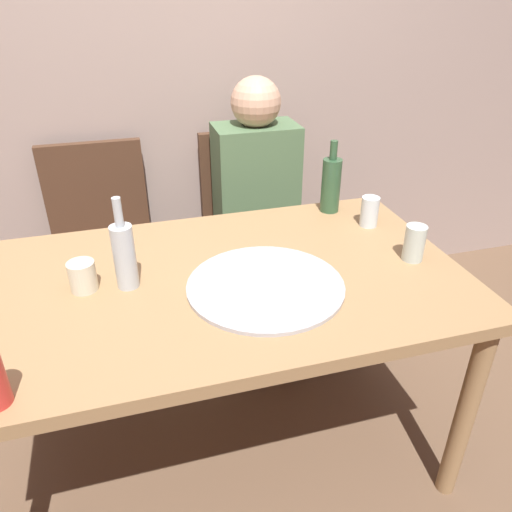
{
  "coord_description": "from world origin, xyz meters",
  "views": [
    {
      "loc": [
        -0.24,
        -1.24,
        1.52
      ],
      "look_at": [
        0.12,
        0.01,
        0.79
      ],
      "focal_mm": 34.75,
      "sensor_mm": 36.0,
      "label": 1
    }
  ],
  "objects": [
    {
      "name": "tumbler_far",
      "position": [
        0.59,
        0.2,
        0.79
      ],
      "size": [
        0.06,
        0.06,
        0.11
      ],
      "primitive_type": "cylinder",
      "color": "silver",
      "rests_on": "dining_table"
    },
    {
      "name": "chair_right",
      "position": [
        0.34,
        0.83,
        0.51
      ],
      "size": [
        0.44,
        0.44,
        0.9
      ],
      "rotation": [
        0.0,
        0.0,
        3.14
      ],
      "color": "#472D1E",
      "rests_on": "ground_plane"
    },
    {
      "name": "ground_plane",
      "position": [
        0.0,
        0.0,
        0.0
      ],
      "size": [
        8.0,
        8.0,
        0.0
      ],
      "primitive_type": "plane",
      "color": "brown"
    },
    {
      "name": "guest_in_sweater",
      "position": [
        0.34,
        0.68,
        0.64
      ],
      "size": [
        0.36,
        0.56,
        1.17
      ],
      "rotation": [
        0.0,
        0.0,
        3.14
      ],
      "color": "#4C6B47",
      "rests_on": "ground_plane"
    },
    {
      "name": "chair_left",
      "position": [
        -0.36,
        0.83,
        0.51
      ],
      "size": [
        0.44,
        0.44,
        0.9
      ],
      "rotation": [
        0.0,
        0.0,
        3.14
      ],
      "color": "#472D1E",
      "rests_on": "ground_plane"
    },
    {
      "name": "beer_bottle",
      "position": [
        0.51,
        0.36,
        0.84
      ],
      "size": [
        0.07,
        0.07,
        0.27
      ],
      "color": "#2D5133",
      "rests_on": "dining_table"
    },
    {
      "name": "tumbler_near",
      "position": [
        -0.38,
        0.04,
        0.78
      ],
      "size": [
        0.08,
        0.08,
        0.09
      ],
      "primitive_type": "cylinder",
      "color": "beige",
      "rests_on": "dining_table"
    },
    {
      "name": "wine_glass",
      "position": [
        0.61,
        -0.06,
        0.79
      ],
      "size": [
        0.07,
        0.07,
        0.12
      ],
      "primitive_type": "cylinder",
      "color": "#B7C6BC",
      "rests_on": "dining_table"
    },
    {
      "name": "dining_table",
      "position": [
        0.0,
        0.0,
        0.66
      ],
      "size": [
        1.48,
        0.87,
        0.74
      ],
      "color": "#99754C",
      "rests_on": "ground_plane"
    },
    {
      "name": "wine_bottle",
      "position": [
        -0.26,
        0.03,
        0.84
      ],
      "size": [
        0.06,
        0.06,
        0.28
      ],
      "color": "#B2BCC1",
      "rests_on": "dining_table"
    },
    {
      "name": "back_wall",
      "position": [
        0.0,
        1.08,
        1.3
      ],
      "size": [
        6.0,
        0.1,
        2.6
      ],
      "primitive_type": "cube",
      "color": "gray",
      "rests_on": "ground_plane"
    },
    {
      "name": "pizza_tray",
      "position": [
        0.12,
        -0.09,
        0.74
      ],
      "size": [
        0.46,
        0.46,
        0.01
      ],
      "primitive_type": "cylinder",
      "color": "#ADADB2",
      "rests_on": "dining_table"
    }
  ]
}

